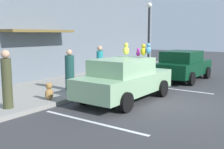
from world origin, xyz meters
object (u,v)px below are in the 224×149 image
object	(u,v)px
parked_sedan_behind	(183,65)
street_lamp_post	(149,31)
teddy_bear_on_sidewalk	(49,92)
pedestrian_by_lamp	(70,71)
plush_covered_car	(125,79)
pedestrian_near_shopfront	(100,65)
pedestrian_walking_past	(7,80)

from	to	relation	value
parked_sedan_behind	street_lamp_post	xyz separation A→B (m)	(-0.07, 1.98, 1.78)
teddy_bear_on_sidewalk	street_lamp_post	distance (m)	7.64
teddy_bear_on_sidewalk	pedestrian_by_lamp	bearing A→B (deg)	19.11
street_lamp_post	pedestrian_by_lamp	distance (m)	6.00
plush_covered_car	pedestrian_by_lamp	world-z (taller)	plush_covered_car
parked_sedan_behind	pedestrian_near_shopfront	size ratio (longest dim) A/B	2.34
teddy_bear_on_sidewalk	pedestrian_near_shopfront	size ratio (longest dim) A/B	0.34
teddy_bear_on_sidewalk	parked_sedan_behind	bearing A→B (deg)	-14.75
street_lamp_post	pedestrian_walking_past	bearing A→B (deg)	179.07
street_lamp_post	pedestrian_near_shopfront	size ratio (longest dim) A/B	2.28
plush_covered_car	pedestrian_walking_past	world-z (taller)	plush_covered_car
teddy_bear_on_sidewalk	pedestrian_walking_past	bearing A→B (deg)	173.28
teddy_bear_on_sidewalk	pedestrian_near_shopfront	distance (m)	3.59
parked_sedan_behind	teddy_bear_on_sidewalk	xyz separation A→B (m)	(-7.41, 1.95, -0.36)
pedestrian_near_shopfront	pedestrian_walking_past	bearing A→B (deg)	-176.16
pedestrian_by_lamp	teddy_bear_on_sidewalk	bearing A→B (deg)	-160.89
plush_covered_car	pedestrian_walking_past	xyz separation A→B (m)	(-3.42, 2.05, 0.21)
pedestrian_by_lamp	pedestrian_near_shopfront	bearing A→B (deg)	-1.26
parked_sedan_behind	pedestrian_walking_past	size ratio (longest dim) A/B	2.27
plush_covered_car	teddy_bear_on_sidewalk	distance (m)	2.72
parked_sedan_behind	street_lamp_post	size ratio (longest dim) A/B	1.02
teddy_bear_on_sidewalk	pedestrian_walking_past	xyz separation A→B (m)	(-1.49, 0.18, 0.59)
street_lamp_post	pedestrian_walking_past	distance (m)	8.96
teddy_bear_on_sidewalk	street_lamp_post	size ratio (longest dim) A/B	0.15
street_lamp_post	teddy_bear_on_sidewalk	bearing A→B (deg)	-179.75
pedestrian_walking_past	pedestrian_by_lamp	size ratio (longest dim) A/B	1.08
pedestrian_walking_past	teddy_bear_on_sidewalk	bearing A→B (deg)	-6.72
teddy_bear_on_sidewalk	pedestrian_walking_past	world-z (taller)	pedestrian_walking_past
street_lamp_post	plush_covered_car	bearing A→B (deg)	-160.54
parked_sedan_behind	pedestrian_near_shopfront	world-z (taller)	pedestrian_near_shopfront
pedestrian_walking_past	pedestrian_near_shopfront	bearing A→B (deg)	3.84
pedestrian_walking_past	pedestrian_by_lamp	distance (m)	3.11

